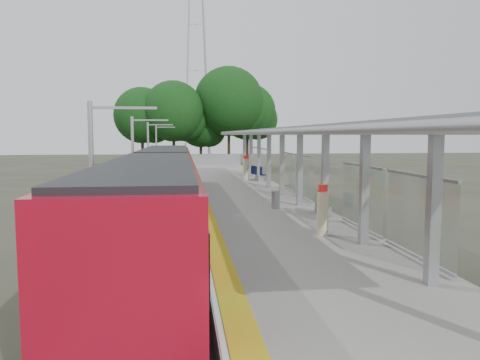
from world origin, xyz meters
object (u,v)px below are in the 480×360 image
Objects in this scene: info_pillar_far at (246,169)px; litter_bin at (276,200)px; bench_mid at (321,203)px; train at (161,189)px; bench_far at (258,173)px; info_pillar_near at (323,213)px.

litter_bin is at bearing -104.81° from info_pillar_far.
train is at bearing -175.64° from bench_mid.
bench_far is at bearing -53.56° from info_pillar_far.
info_pillar_far is (-1.11, 15.69, 0.30)m from bench_mid.
info_pillar_near is 2.16× the size of litter_bin.
train reaches higher than litter_bin.
bench_mid is 4.18m from info_pillar_near.
train is 18.87× the size of bench_mid.
bench_far is at bearing 106.36° from bench_mid.
info_pillar_near is 0.93× the size of info_pillar_far.
info_pillar_near is (-1.17, -4.01, 0.24)m from bench_mid.
info_pillar_far is 13.84m from litter_bin.
train is at bearing -124.36° from info_pillar_far.
bench_mid reaches higher than litter_bin.
litter_bin is at bearing 6.08° from train.
train is at bearing 118.47° from info_pillar_near.
bench_far is 19.00m from info_pillar_near.
litter_bin is (5.20, 0.55, -0.65)m from train.
info_pillar_far is at bearing 109.33° from bench_mid.
info_pillar_far is at bearing 71.69° from info_pillar_near.
info_pillar_far reaches higher than bench_mid.
bench_far is (-0.28, 14.97, 0.06)m from bench_mid.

